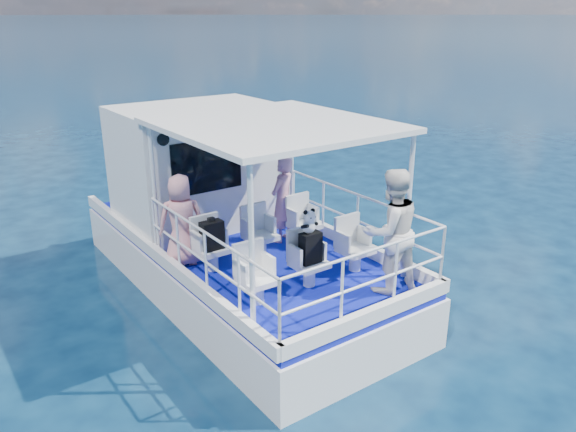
{
  "coord_description": "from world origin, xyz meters",
  "views": [
    {
      "loc": [
        -4.59,
        -6.95,
        4.69
      ],
      "look_at": [
        0.12,
        -0.4,
        1.75
      ],
      "focal_mm": 35.0,
      "sensor_mm": 36.0,
      "label": 1
    }
  ],
  "objects_px": {
    "passenger_stbd_aft": "(391,231)",
    "passenger_port_fwd": "(182,220)",
    "panda": "(309,221)",
    "backpack_center": "(310,248)"
  },
  "relations": [
    {
      "from": "passenger_port_fwd",
      "to": "backpack_center",
      "type": "height_order",
      "value": "passenger_port_fwd"
    },
    {
      "from": "passenger_stbd_aft",
      "to": "passenger_port_fwd",
      "type": "bearing_deg",
      "value": -41.05
    },
    {
      "from": "passenger_stbd_aft",
      "to": "backpack_center",
      "type": "xyz_separation_m",
      "value": [
        -0.86,
        0.72,
        -0.29
      ]
    },
    {
      "from": "passenger_stbd_aft",
      "to": "backpack_center",
      "type": "bearing_deg",
      "value": -29.47
    },
    {
      "from": "passenger_stbd_aft",
      "to": "panda",
      "type": "xyz_separation_m",
      "value": [
        -0.87,
        0.75,
        0.11
      ]
    },
    {
      "from": "passenger_stbd_aft",
      "to": "panda",
      "type": "relative_size",
      "value": 5.22
    },
    {
      "from": "passenger_port_fwd",
      "to": "backpack_center",
      "type": "bearing_deg",
      "value": 144.77
    },
    {
      "from": "passenger_port_fwd",
      "to": "panda",
      "type": "bearing_deg",
      "value": 144.87
    },
    {
      "from": "passenger_stbd_aft",
      "to": "backpack_center",
      "type": "distance_m",
      "value": 1.16
    },
    {
      "from": "passenger_stbd_aft",
      "to": "backpack_center",
      "type": "relative_size",
      "value": 3.89
    }
  ]
}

